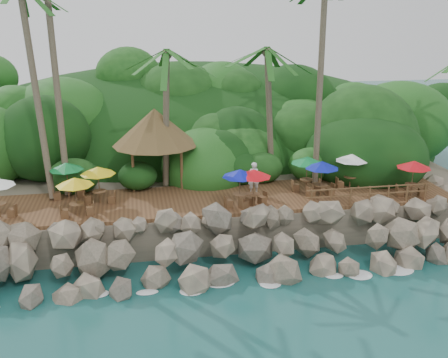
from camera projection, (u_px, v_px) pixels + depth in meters
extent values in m
plane|color=#19514F|center=(246.00, 286.00, 24.52)|extent=(140.00, 140.00, 0.00)
cube|color=gray|center=(201.00, 169.00, 39.19)|extent=(32.00, 25.20, 2.10)
ellipsoid|color=#143811|center=(190.00, 156.00, 46.54)|extent=(44.80, 28.00, 15.40)
cube|color=brown|center=(224.00, 199.00, 29.47)|extent=(26.00, 5.00, 0.20)
ellipsoid|color=white|center=(48.00, 300.00, 23.29)|extent=(1.20, 0.80, 0.06)
ellipsoid|color=white|center=(117.00, 294.00, 23.79)|extent=(1.20, 0.80, 0.06)
ellipsoid|color=white|center=(182.00, 288.00, 24.30)|extent=(1.20, 0.80, 0.06)
ellipsoid|color=white|center=(245.00, 283.00, 24.80)|extent=(1.20, 0.80, 0.06)
ellipsoid|color=white|center=(305.00, 277.00, 25.30)|extent=(1.20, 0.80, 0.06)
ellipsoid|color=white|center=(363.00, 272.00, 25.80)|extent=(1.20, 0.80, 0.06)
ellipsoid|color=white|center=(419.00, 267.00, 26.30)|extent=(1.20, 0.80, 0.06)
cylinder|color=brown|center=(36.00, 94.00, 28.15)|extent=(1.32, 2.47, 11.42)
cylinder|color=brown|center=(55.00, 73.00, 28.66)|extent=(0.85, 2.93, 13.36)
cylinder|color=brown|center=(166.00, 121.00, 30.24)|extent=(0.80, 0.84, 7.95)
ellipsoid|color=#23601E|center=(164.00, 50.00, 29.02)|extent=(6.00, 6.00, 2.40)
cylinder|color=brown|center=(269.00, 116.00, 31.49)|extent=(1.13, 0.98, 8.00)
ellipsoid|color=#23601E|center=(271.00, 48.00, 30.26)|extent=(6.00, 6.00, 2.40)
cylinder|color=brown|center=(320.00, 83.00, 30.67)|extent=(0.91, 1.79, 11.95)
cylinder|color=brown|center=(133.00, 172.00, 30.07)|extent=(0.16, 0.16, 2.40)
cylinder|color=brown|center=(182.00, 169.00, 30.54)|extent=(0.16, 0.16, 2.40)
cylinder|color=brown|center=(133.00, 159.00, 32.69)|extent=(0.16, 0.16, 2.40)
cylinder|color=brown|center=(177.00, 157.00, 33.16)|extent=(0.16, 0.16, 2.40)
cone|color=brown|center=(155.00, 127.00, 30.91)|extent=(5.14, 5.14, 2.20)
cylinder|color=brown|center=(411.00, 190.00, 29.62)|extent=(0.07, 0.07, 0.67)
cylinder|color=brown|center=(412.00, 184.00, 29.51)|extent=(0.77, 0.77, 0.05)
cylinder|color=brown|center=(412.00, 179.00, 29.41)|extent=(0.05, 0.05, 2.00)
cone|color=red|center=(414.00, 164.00, 29.15)|extent=(1.91, 1.91, 0.41)
cube|color=brown|center=(400.00, 192.00, 29.66)|extent=(0.44, 0.44, 0.42)
cube|color=brown|center=(422.00, 192.00, 29.66)|extent=(0.44, 0.44, 0.42)
cylinder|color=brown|center=(100.00, 197.00, 28.52)|extent=(0.07, 0.07, 0.67)
cylinder|color=brown|center=(99.00, 191.00, 28.41)|extent=(0.77, 0.77, 0.05)
cylinder|color=brown|center=(99.00, 186.00, 28.31)|extent=(0.05, 0.05, 2.00)
cone|color=yellow|center=(98.00, 170.00, 28.05)|extent=(1.91, 1.91, 0.41)
cube|color=brown|center=(88.00, 199.00, 28.52)|extent=(0.43, 0.43, 0.42)
cube|color=brown|center=(112.00, 199.00, 28.59)|extent=(0.43, 0.43, 0.42)
cylinder|color=brown|center=(321.00, 191.00, 29.53)|extent=(0.07, 0.07, 0.67)
cylinder|color=brown|center=(321.00, 185.00, 29.43)|extent=(0.77, 0.77, 0.05)
cylinder|color=brown|center=(321.00, 180.00, 29.33)|extent=(0.05, 0.05, 2.00)
cone|color=#0C18A6|center=(322.00, 165.00, 29.07)|extent=(1.91, 1.91, 0.41)
cube|color=brown|center=(311.00, 194.00, 29.34)|extent=(0.46, 0.46, 0.42)
cube|color=brown|center=(330.00, 191.00, 29.81)|extent=(0.46, 0.46, 0.42)
cylinder|color=brown|center=(253.00, 200.00, 28.06)|extent=(0.07, 0.07, 0.67)
cylinder|color=brown|center=(253.00, 194.00, 27.95)|extent=(0.77, 0.77, 0.05)
cylinder|color=brown|center=(253.00, 188.00, 27.85)|extent=(0.05, 0.05, 2.00)
cone|color=red|center=(254.00, 173.00, 27.59)|extent=(1.91, 1.91, 0.41)
cube|color=brown|center=(244.00, 205.00, 27.75)|extent=(0.51, 0.51, 0.42)
cube|color=brown|center=(262.00, 200.00, 28.44)|extent=(0.51, 0.51, 0.42)
cylinder|color=brown|center=(69.00, 192.00, 29.28)|extent=(0.07, 0.07, 0.67)
cylinder|color=brown|center=(68.00, 186.00, 29.17)|extent=(0.77, 0.77, 0.05)
cylinder|color=brown|center=(68.00, 181.00, 29.07)|extent=(0.05, 0.05, 2.00)
cone|color=#0C722E|center=(66.00, 166.00, 28.81)|extent=(1.91, 1.91, 0.41)
cube|color=brown|center=(57.00, 196.00, 29.09)|extent=(0.45, 0.45, 0.42)
cube|color=brown|center=(80.00, 193.00, 29.54)|extent=(0.45, 0.45, 0.42)
cylinder|color=brown|center=(306.00, 185.00, 30.48)|extent=(0.07, 0.07, 0.67)
cylinder|color=brown|center=(306.00, 179.00, 30.37)|extent=(0.77, 0.77, 0.05)
cylinder|color=brown|center=(307.00, 174.00, 30.27)|extent=(0.05, 0.05, 2.00)
cone|color=#0D7B36|center=(307.00, 160.00, 30.01)|extent=(1.91, 1.91, 0.41)
cube|color=brown|center=(295.00, 188.00, 30.43)|extent=(0.40, 0.40, 0.42)
cube|color=brown|center=(317.00, 187.00, 30.60)|extent=(0.40, 0.40, 0.42)
cylinder|color=brown|center=(240.00, 200.00, 28.05)|extent=(0.07, 0.07, 0.67)
cylinder|color=brown|center=(240.00, 194.00, 27.95)|extent=(0.77, 0.77, 0.05)
cylinder|color=brown|center=(240.00, 188.00, 27.85)|extent=(0.05, 0.05, 2.00)
cone|color=#0D15AD|center=(240.00, 173.00, 27.58)|extent=(1.91, 1.91, 0.41)
cube|color=brown|center=(229.00, 204.00, 27.88)|extent=(0.45, 0.45, 0.42)
cube|color=brown|center=(250.00, 201.00, 28.31)|extent=(0.45, 0.45, 0.42)
cube|color=brown|center=(12.00, 213.00, 26.66)|extent=(0.45, 0.45, 0.42)
cylinder|color=brown|center=(350.00, 182.00, 30.99)|extent=(0.07, 0.07, 0.67)
cylinder|color=brown|center=(350.00, 177.00, 30.89)|extent=(0.77, 0.77, 0.05)
cylinder|color=brown|center=(351.00, 172.00, 30.79)|extent=(0.05, 0.05, 2.00)
cone|color=white|center=(352.00, 157.00, 30.52)|extent=(1.91, 1.91, 0.41)
cube|color=brown|center=(340.00, 185.00, 30.91)|extent=(0.39, 0.39, 0.42)
cube|color=brown|center=(360.00, 184.00, 31.15)|extent=(0.39, 0.39, 0.42)
cylinder|color=brown|center=(77.00, 210.00, 26.69)|extent=(0.07, 0.07, 0.67)
cylinder|color=brown|center=(77.00, 204.00, 26.58)|extent=(0.77, 0.77, 0.05)
cylinder|color=brown|center=(76.00, 198.00, 26.48)|extent=(0.05, 0.05, 2.00)
cone|color=yellow|center=(75.00, 181.00, 26.22)|extent=(1.91, 1.91, 0.41)
cube|color=brown|center=(64.00, 213.00, 26.56)|extent=(0.42, 0.42, 0.42)
cube|color=brown|center=(90.00, 211.00, 26.90)|extent=(0.42, 0.42, 0.42)
cylinder|color=brown|center=(311.00, 199.00, 27.81)|extent=(0.10, 0.10, 1.00)
cylinder|color=brown|center=(331.00, 197.00, 27.99)|extent=(0.10, 0.10, 1.00)
cylinder|color=brown|center=(350.00, 196.00, 28.18)|extent=(0.10, 0.10, 1.00)
cylinder|color=brown|center=(369.00, 195.00, 28.36)|extent=(0.10, 0.10, 1.00)
cylinder|color=brown|center=(388.00, 194.00, 28.54)|extent=(0.10, 0.10, 1.00)
cylinder|color=brown|center=(407.00, 193.00, 28.73)|extent=(0.10, 0.10, 1.00)
cylinder|color=brown|center=(425.00, 191.00, 28.91)|extent=(0.10, 0.10, 1.00)
cube|color=brown|center=(370.00, 187.00, 28.22)|extent=(7.20, 0.06, 0.06)
cube|color=brown|center=(370.00, 194.00, 28.34)|extent=(7.20, 0.06, 0.06)
imported|color=white|center=(254.00, 178.00, 29.83)|extent=(0.71, 0.49, 1.87)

